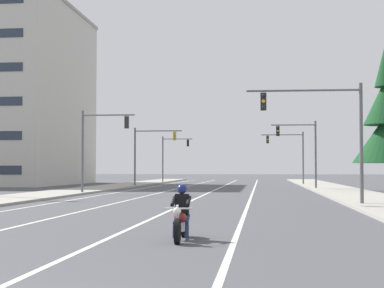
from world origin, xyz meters
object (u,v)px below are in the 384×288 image
at_px(traffic_signal_mid_left, 149,147).
at_px(motorcycle_with_rider, 181,218).
at_px(traffic_signal_mid_right, 303,145).
at_px(traffic_signal_near_left, 97,139).
at_px(traffic_signal_near_right, 327,124).
at_px(traffic_signal_far_left, 171,152).
at_px(traffic_signal_far_right, 291,150).

bearing_deg(traffic_signal_mid_left, motorcycle_with_rider, -78.24).
bearing_deg(traffic_signal_mid_right, traffic_signal_near_left, -143.40).
xyz_separation_m(traffic_signal_near_right, traffic_signal_far_left, (-15.28, 48.56, -0.11)).
height_order(traffic_signal_near_left, traffic_signal_far_left, same).
xyz_separation_m(traffic_signal_near_right, traffic_signal_mid_left, (-15.12, 31.46, -0.05)).
height_order(traffic_signal_mid_left, traffic_signal_far_left, same).
bearing_deg(traffic_signal_far_right, traffic_signal_mid_right, -88.85).
height_order(traffic_signal_mid_right, traffic_signal_mid_left, same).
distance_m(traffic_signal_near_left, traffic_signal_far_right, 31.71).
bearing_deg(traffic_signal_far_left, traffic_signal_near_left, -90.19).
bearing_deg(traffic_signal_far_left, traffic_signal_mid_left, -89.43).
bearing_deg(traffic_signal_mid_left, traffic_signal_mid_right, -24.63).
bearing_deg(traffic_signal_far_left, traffic_signal_mid_right, -57.01).
height_order(traffic_signal_near_left, traffic_signal_far_right, same).
relative_size(traffic_signal_near_left, traffic_signal_mid_right, 1.00).
relative_size(traffic_signal_near_left, traffic_signal_mid_left, 1.00).
xyz_separation_m(traffic_signal_near_right, traffic_signal_far_right, (0.13, 40.20, -0.06)).
xyz_separation_m(motorcycle_with_rider, traffic_signal_mid_left, (-9.73, 46.74, 3.52)).
height_order(traffic_signal_mid_right, traffic_signal_far_right, same).
height_order(motorcycle_with_rider, traffic_signal_mid_left, traffic_signal_mid_left).
xyz_separation_m(traffic_signal_mid_left, traffic_signal_far_right, (15.25, 8.74, -0.01)).
bearing_deg(motorcycle_with_rider, traffic_signal_near_right, 70.59).
height_order(traffic_signal_mid_right, traffic_signal_far_left, same).
relative_size(motorcycle_with_rider, traffic_signal_mid_right, 0.35).
xyz_separation_m(motorcycle_with_rider, traffic_signal_near_left, (-10.02, 27.83, 3.46)).
distance_m(traffic_signal_far_right, traffic_signal_far_left, 17.53).
distance_m(traffic_signal_mid_left, traffic_signal_far_left, 17.10).
xyz_separation_m(traffic_signal_mid_left, traffic_signal_far_left, (-0.17, 17.10, -0.06)).
distance_m(motorcycle_with_rider, traffic_signal_mid_right, 40.18).
height_order(traffic_signal_near_left, traffic_signal_mid_left, same).
xyz_separation_m(traffic_signal_near_left, traffic_signal_far_left, (0.12, 36.01, 0.00)).
bearing_deg(traffic_signal_mid_left, traffic_signal_near_right, -64.33).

